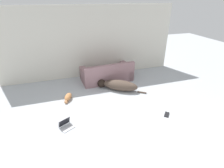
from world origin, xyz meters
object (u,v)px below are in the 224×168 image
(cat, at_px, (68,97))
(laptop_open, at_px, (66,124))
(book_black, at_px, (167,115))
(dog, at_px, (118,85))
(couch, at_px, (107,74))

(cat, height_order, laptop_open, laptop_open)
(laptop_open, height_order, book_black, laptop_open)
(laptop_open, distance_m, book_black, 2.70)
(dog, bearing_deg, cat, 39.85)
(couch, xyz_separation_m, dog, (0.15, -0.83, -0.08))
(dog, bearing_deg, couch, -44.40)
(couch, relative_size, cat, 3.27)
(couch, relative_size, book_black, 7.84)
(dog, xyz_separation_m, laptop_open, (-1.89, -1.44, -0.10))
(couch, relative_size, dog, 1.27)
(cat, bearing_deg, book_black, 77.85)
(dog, bearing_deg, laptop_open, 72.34)
(book_black, bearing_deg, laptop_open, 172.64)
(cat, relative_size, book_black, 2.40)
(cat, bearing_deg, dog, 115.79)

